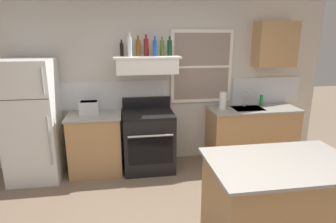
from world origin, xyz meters
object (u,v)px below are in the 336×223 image
bottle_clear_tall (130,46)px  kitchen_island (278,204)px  bottle_red_label_wine (146,47)px  bottle_dark_green_wine (170,48)px  bottle_olive_oil_square (162,48)px  toaster (89,107)px  refrigerator (32,121)px  bottle_balsamic_dark (122,49)px  bottle_amber_wine (138,47)px  stove_range (149,140)px  bottle_blue_liqueur (155,48)px  paper_towel_roll (223,101)px  dish_soap_bottle (261,100)px

bottle_clear_tall → kitchen_island: (1.34, -1.95, -1.43)m
bottle_red_label_wine → bottle_dark_green_wine: bearing=-0.8°
bottle_clear_tall → bottle_olive_oil_square: (0.48, 0.09, -0.03)m
toaster → bottle_clear_tall: 1.08m
refrigerator → bottle_dark_green_wine: bottle_dark_green_wine is taller
bottle_olive_oil_square → bottle_dark_green_wine: size_ratio=0.98×
bottle_red_label_wine → bottle_balsamic_dark: bearing=178.8°
bottle_clear_tall → bottle_amber_wine: (0.12, 0.06, -0.02)m
stove_range → bottle_olive_oil_square: bearing=30.7°
bottle_dark_green_wine → kitchen_island: 2.57m
toaster → bottle_balsamic_dark: 0.98m
bottle_balsamic_dark → bottle_olive_oil_square: bottle_olive_oil_square is taller
refrigerator → bottle_olive_oil_square: bottle_olive_oil_square is taller
bottle_blue_liqueur → kitchen_island: bearing=-63.2°
toaster → bottle_amber_wine: bearing=2.3°
stove_range → bottle_red_label_wine: bottle_red_label_wine is taller
bottle_amber_wine → bottle_blue_liqueur: bearing=-16.4°
bottle_red_label_wine → paper_towel_roll: (1.18, -0.10, -0.83)m
toaster → bottle_clear_tall: bearing=-2.3°
bottle_dark_green_wine → paper_towel_roll: size_ratio=1.03×
kitchen_island → bottle_dark_green_wine: bearing=110.3°
bottle_balsamic_dark → bottle_red_label_wine: bottle_red_label_wine is taller
bottle_red_label_wine → bottle_blue_liqueur: size_ratio=1.08×
bottle_balsamic_dark → bottle_red_label_wine: 0.36m
bottle_olive_oil_square → dish_soap_bottle: bearing=-0.1°
bottle_amber_wine → dish_soap_bottle: (1.99, 0.03, -0.87)m
stove_range → kitchen_island: bearing=-59.9°
bottle_red_label_wine → bottle_blue_liqueur: bearing=-39.4°
bottle_amber_wine → bottle_blue_liqueur: size_ratio=1.03×
stove_range → bottle_amber_wine: (-0.11, 0.11, 1.40)m
paper_towel_roll → dish_soap_bottle: size_ratio=1.50×
bottle_balsamic_dark → dish_soap_bottle: size_ratio=1.30×
toaster → bottle_red_label_wine: bottle_red_label_wine is taller
refrigerator → bottle_blue_liqueur: 2.03m
toaster → bottle_red_label_wine: 1.23m
refrigerator → dish_soap_bottle: size_ratio=9.63×
bottle_red_label_wine → bottle_dark_green_wine: (0.35, -0.00, -0.01)m
stove_range → bottle_balsamic_dark: 1.43m
stove_range → bottle_olive_oil_square: size_ratio=3.98×
kitchen_island → dish_soap_bottle: bearing=68.9°
bottle_clear_tall → bottle_olive_oil_square: size_ratio=1.22×
bottle_amber_wine → paper_towel_roll: size_ratio=1.08×
toaster → bottle_olive_oil_square: 1.39m
refrigerator → bottle_balsamic_dark: bearing=7.4°
bottle_balsamic_dark → kitchen_island: bearing=-54.5°
bottle_blue_liqueur → dish_soap_bottle: 1.96m
stove_range → paper_towel_roll: paper_towel_roll is taller
dish_soap_bottle → kitchen_island: bearing=-111.1°
bottle_dark_green_wine → paper_towel_roll: bottle_dark_green_wine is taller
bottle_clear_tall → dish_soap_bottle: bearing=2.2°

